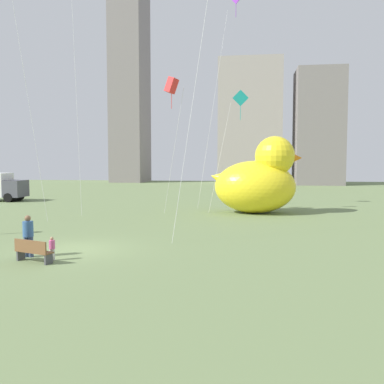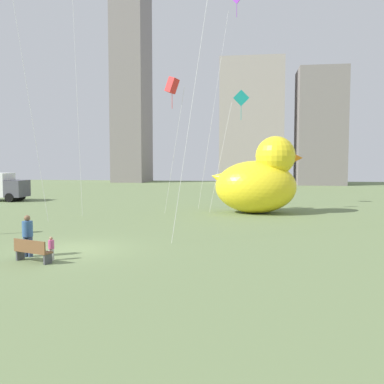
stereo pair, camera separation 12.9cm
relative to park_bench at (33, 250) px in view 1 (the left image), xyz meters
The scene contains 9 objects.
ground_plane 2.53m from the park_bench, 73.28° to the left, with size 140.00×140.00×0.00m, color #687C4D.
park_bench is the anchor object (origin of this frame).
person_adult 1.19m from the park_bench, 127.39° to the left, with size 0.43×0.43×1.74m.
person_child 0.73m from the park_bench, 35.28° to the left, with size 0.23×0.23×0.95m.
giant_inflatable_duck 19.53m from the park_bench, 61.89° to the left, with size 7.14×4.58×5.92m.
city_skyline 65.57m from the park_bench, 88.41° to the left, with size 43.21×14.80×38.84m.
kite_red 18.09m from the park_bench, 80.08° to the left, with size 1.58×1.24×10.26m.
kite_teal 21.03m from the park_bench, 66.88° to the left, with size 3.03×3.25×9.58m.
kite_purple 27.06m from the park_bench, 71.24° to the left, with size 3.72×3.97×18.35m.
Camera 1 is at (7.57, -17.22, 3.91)m, focal length 38.37 mm.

